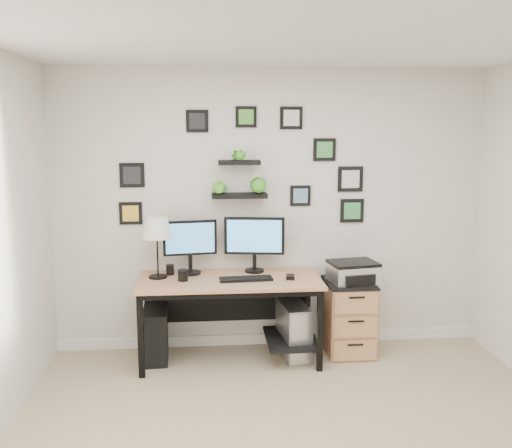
{
  "coord_description": "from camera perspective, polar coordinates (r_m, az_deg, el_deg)",
  "views": [
    {
      "loc": [
        -0.61,
        -3.21,
        2.07
      ],
      "look_at": [
        -0.16,
        1.83,
        1.2
      ],
      "focal_mm": 40.0,
      "sensor_mm": 36.0,
      "label": 1
    }
  ],
  "objects": [
    {
      "name": "table_lamp",
      "position": [
        5.03,
        -9.9,
        -0.51
      ],
      "size": [
        0.27,
        0.27,
        0.54
      ],
      "color": "black",
      "rests_on": "desk"
    },
    {
      "name": "mouse",
      "position": [
        5.02,
        3.46,
        -5.3
      ],
      "size": [
        0.09,
        0.12,
        0.03
      ],
      "primitive_type": "cube",
      "rotation": [
        0.0,
        0.0,
        -0.15
      ],
      "color": "black",
      "rests_on": "desk"
    },
    {
      "name": "printer",
      "position": [
        5.26,
        9.69,
        -4.74
      ],
      "size": [
        0.46,
        0.39,
        0.19
      ],
      "color": "silver",
      "rests_on": "file_cabinet"
    },
    {
      "name": "keyboard",
      "position": [
        4.97,
        -1.01,
        -5.51
      ],
      "size": [
        0.47,
        0.18,
        0.02
      ],
      "primitive_type": "cube",
      "rotation": [
        0.0,
        0.0,
        0.07
      ],
      "color": "black",
      "rests_on": "desk"
    },
    {
      "name": "pc_tower_black",
      "position": [
        5.28,
        -9.99,
        -10.75
      ],
      "size": [
        0.23,
        0.48,
        0.47
      ],
      "primitive_type": "cube",
      "rotation": [
        0.0,
        0.0,
        0.05
      ],
      "color": "black",
      "rests_on": "ground"
    },
    {
      "name": "mug",
      "position": [
        4.98,
        -7.32,
        -5.1
      ],
      "size": [
        0.09,
        0.09,
        0.1
      ],
      "primitive_type": "cylinder",
      "color": "black",
      "rests_on": "desk"
    },
    {
      "name": "pen_cup",
      "position": [
        5.2,
        -8.59,
        -4.54
      ],
      "size": [
        0.07,
        0.07,
        0.09
      ],
      "primitive_type": "cylinder",
      "color": "black",
      "rests_on": "desk"
    },
    {
      "name": "monitor_right",
      "position": [
        5.18,
        -0.16,
        -1.57
      ],
      "size": [
        0.55,
        0.2,
        0.51
      ],
      "color": "black",
      "rests_on": "desk"
    },
    {
      "name": "wall_decor",
      "position": [
        5.17,
        -0.94,
        5.17
      ],
      "size": [
        2.26,
        0.18,
        1.07
      ],
      "color": "black",
      "rests_on": "ground"
    },
    {
      "name": "room",
      "position": [
        5.61,
        1.47,
        -11.36
      ],
      "size": [
        4.0,
        4.0,
        4.0
      ],
      "color": "tan",
      "rests_on": "ground"
    },
    {
      "name": "desk",
      "position": [
        5.09,
        -2.25,
        -6.73
      ],
      "size": [
        1.6,
        0.7,
        0.75
      ],
      "color": "tan",
      "rests_on": "ground"
    },
    {
      "name": "monitor_left",
      "position": [
        5.14,
        -6.61,
        -1.89
      ],
      "size": [
        0.48,
        0.21,
        0.49
      ],
      "color": "black",
      "rests_on": "desk"
    },
    {
      "name": "file_cabinet",
      "position": [
        5.39,
        9.23,
        -9.15
      ],
      "size": [
        0.43,
        0.53,
        0.67
      ],
      "color": "tan",
      "rests_on": "ground"
    },
    {
      "name": "pc_tower_grey",
      "position": [
        5.27,
        3.79,
        -10.52
      ],
      "size": [
        0.28,
        0.52,
        0.49
      ],
      "color": "gray",
      "rests_on": "ground"
    }
  ]
}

